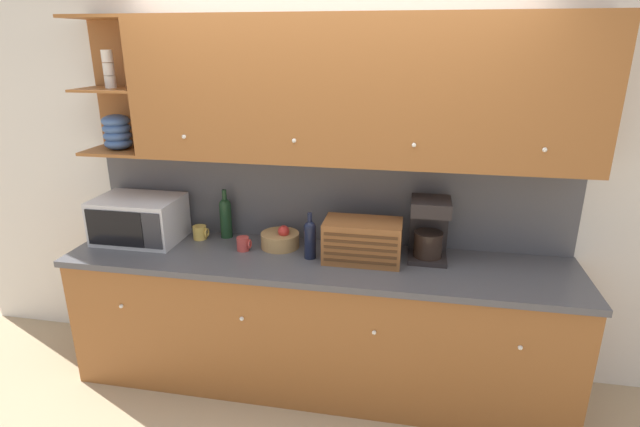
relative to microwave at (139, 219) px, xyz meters
The scene contains 13 objects.
ground_plane 1.65m from the microwave, 11.07° to the left, with size 24.00×24.00×0.00m, color tan.
wall_back 1.29m from the microwave, 12.40° to the left, with size 5.56×0.06×2.60m.
counter_unit 1.38m from the microwave, ahead, with size 3.18×0.68×0.91m.
backsplash_panel 1.27m from the microwave, 10.81° to the left, with size 3.16×0.01×0.59m.
upper_cabinets 1.65m from the microwave, ahead, with size 3.16×0.35×0.85m.
microwave is the anchor object (origin of this frame).
mug_blue_second 0.41m from the microwave, 12.94° to the left, with size 0.10×0.09×0.09m.
wine_bottle 0.58m from the microwave, 15.84° to the left, with size 0.08×0.08×0.34m.
mug 0.76m from the microwave, ahead, with size 0.09×0.08×0.09m.
fruit_basket 0.98m from the microwave, ahead, with size 0.25×0.25×0.16m.
second_wine_bottle 1.20m from the microwave, ahead, with size 0.07×0.07×0.30m.
bread_box 1.52m from the microwave, ahead, with size 0.47×0.27×0.26m.
coffee_maker 1.92m from the microwave, ahead, with size 0.24×0.24×0.39m.
Camera 1 is at (0.55, -3.13, 2.19)m, focal length 28.00 mm.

